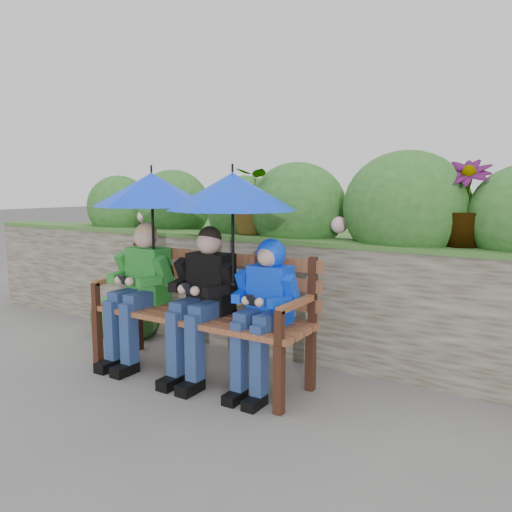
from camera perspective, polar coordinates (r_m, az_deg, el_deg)
The scene contains 8 objects.
ground at distance 3.92m, azimuth -0.80°, elevation -14.06°, with size 60.00×60.00×0.00m, color #5B5B5B.
garden_backdrop at distance 5.14m, azimuth 8.85°, elevation -1.88°, with size 8.00×2.86×1.79m.
park_bench at distance 3.93m, azimuth -6.06°, elevation -5.54°, with size 1.85×0.54×0.98m.
boy_left at distance 4.23m, azimuth -13.16°, elevation -3.25°, with size 0.51×0.59×1.18m.
boy_middle at distance 3.80m, azimuth -6.09°, elevation -4.37°, with size 0.51×0.59×1.17m.
boy_right at distance 3.52m, azimuth 0.96°, elevation -5.15°, with size 0.45×0.55×1.10m.
umbrella_left at distance 4.10m, azimuth -11.82°, elevation 7.43°, with size 0.93×0.93×0.92m.
umbrella_right at distance 3.56m, azimuth -2.69°, elevation 7.35°, with size 0.94×0.94×0.89m.
Camera 1 is at (1.98, -3.05, 1.46)m, focal length 35.00 mm.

